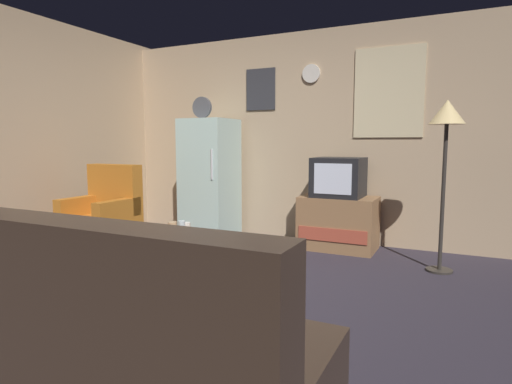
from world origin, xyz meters
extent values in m
plane|color=#2D2833|center=(0.00, 0.00, 0.00)|extent=(12.00, 12.00, 0.00)
cube|color=tan|center=(0.00, 2.45, 1.27)|extent=(5.20, 0.10, 2.55)
cube|color=beige|center=(1.00, 2.39, 1.76)|extent=(0.76, 0.02, 1.00)
cube|color=#333338|center=(-0.58, 2.39, 1.88)|extent=(0.40, 0.02, 0.52)
cylinder|color=silver|center=(0.09, 2.39, 2.03)|extent=(0.22, 0.03, 0.22)
cube|color=silver|center=(-1.11, 1.99, 0.75)|extent=(0.60, 0.60, 1.50)
cylinder|color=silver|center=(-0.89, 1.68, 0.95)|extent=(0.02, 0.02, 0.36)
cylinder|color=#4C4C51|center=(-1.16, 1.91, 1.64)|extent=(0.26, 0.04, 0.26)
cube|color=#8E6642|center=(0.55, 2.06, 0.30)|extent=(0.84, 0.52, 0.60)
cube|color=#AD4733|center=(0.55, 1.80, 0.21)|extent=(0.76, 0.01, 0.14)
cube|color=black|center=(0.54, 2.06, 0.82)|extent=(0.54, 0.50, 0.44)
cube|color=silver|center=(0.54, 1.81, 0.82)|extent=(0.41, 0.01, 0.33)
cylinder|color=#332D28|center=(1.63, 1.63, 0.01)|extent=(0.24, 0.24, 0.02)
cylinder|color=#332D28|center=(1.63, 1.63, 0.70)|extent=(0.04, 0.04, 1.40)
cone|color=#F2D18C|center=(1.63, 1.63, 1.48)|extent=(0.32, 0.32, 0.22)
cylinder|color=#8E6642|center=(-0.31, 0.16, 0.02)|extent=(0.72, 0.72, 0.04)
cylinder|color=#8E6642|center=(-0.31, 0.16, 0.22)|extent=(0.24, 0.24, 0.41)
cylinder|color=#8E6642|center=(-0.31, 0.16, 0.43)|extent=(0.72, 0.72, 0.04)
cylinder|color=silver|center=(-0.17, 0.06, 0.52)|extent=(0.05, 0.05, 0.15)
cylinder|color=silver|center=(-0.28, 0.28, 0.49)|extent=(0.08, 0.08, 0.09)
cylinder|color=tan|center=(-0.40, 0.25, 0.49)|extent=(0.08, 0.08, 0.09)
cube|color=black|center=(-0.39, 0.11, 0.46)|extent=(0.15, 0.05, 0.02)
cube|color=#B2661E|center=(-1.79, 0.76, 0.20)|extent=(0.68, 0.68, 0.40)
cube|color=#B2661E|center=(-1.79, 1.02, 0.68)|extent=(0.68, 0.16, 0.56)
cube|color=#B2661E|center=(-2.07, 0.76, 0.50)|extent=(0.12, 0.60, 0.20)
cube|color=#B2661E|center=(-1.51, 0.76, 0.50)|extent=(0.12, 0.60, 0.20)
cube|color=#38281E|center=(0.52, -1.24, 0.20)|extent=(1.70, 0.80, 0.40)
cube|color=#38281E|center=(0.52, -1.54, 0.66)|extent=(1.70, 0.20, 0.52)
camera|label=1|loc=(1.77, -2.61, 1.20)|focal=29.78mm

